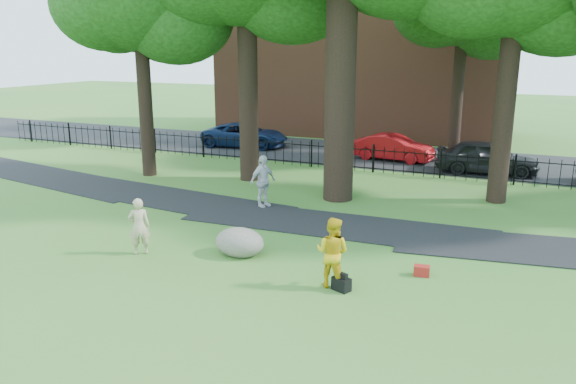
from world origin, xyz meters
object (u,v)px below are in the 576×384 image
at_px(man, 332,252).
at_px(lamppost, 145,133).
at_px(woman, 139,226).
at_px(boulder, 240,240).
at_px(red_sedan, 393,148).

distance_m(man, lamppost, 14.00).
xyz_separation_m(woman, man, (5.58, 0.06, 0.06)).
bearing_deg(woman, boulder, 166.18).
height_order(man, boulder, man).
relative_size(woman, lamppost, 0.42).
distance_m(woman, lamppost, 10.03).
xyz_separation_m(lamppost, red_sedan, (9.25, 7.62, -1.23)).
bearing_deg(man, woman, 5.31).
height_order(woman, man, man).
bearing_deg(man, lamppost, -30.30).
bearing_deg(boulder, man, -18.12).
relative_size(man, boulder, 1.23).
bearing_deg(boulder, lamppost, 140.18).
bearing_deg(boulder, woman, -157.52).
xyz_separation_m(woman, lamppost, (-5.86, 8.07, 1.08)).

